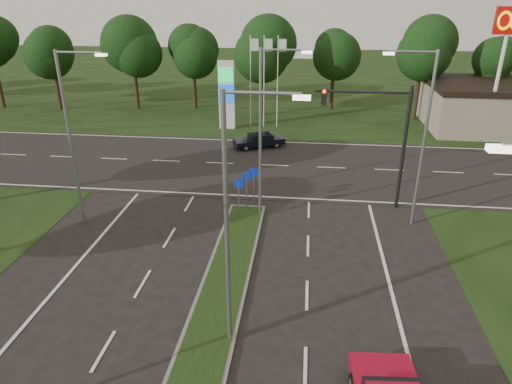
# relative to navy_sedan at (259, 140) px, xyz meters

# --- Properties ---
(verge_far) EXTENTS (160.00, 50.00, 0.02)m
(verge_far) POSITION_rel_navy_sedan_xyz_m (0.58, 26.99, -0.58)
(verge_far) COLOR black
(verge_far) RESTS_ON ground
(cross_road) EXTENTS (160.00, 12.00, 0.02)m
(cross_road) POSITION_rel_navy_sedan_xyz_m (0.58, -4.01, -0.58)
(cross_road) COLOR black
(cross_road) RESTS_ON ground
(median_kerb) EXTENTS (2.00, 26.00, 0.12)m
(median_kerb) POSITION_rel_navy_sedan_xyz_m (0.58, -24.01, -0.52)
(median_kerb) COLOR slate
(median_kerb) RESTS_ON ground
(streetlight_median_near) EXTENTS (2.53, 0.22, 9.00)m
(streetlight_median_near) POSITION_rel_navy_sedan_xyz_m (1.58, -22.01, 4.50)
(streetlight_median_near) COLOR gray
(streetlight_median_near) RESTS_ON ground
(streetlight_median_far) EXTENTS (2.53, 0.22, 9.00)m
(streetlight_median_far) POSITION_rel_navy_sedan_xyz_m (1.58, -12.01, 4.50)
(streetlight_median_far) COLOR gray
(streetlight_median_far) RESTS_ON ground
(streetlight_left_far) EXTENTS (2.53, 0.22, 9.00)m
(streetlight_left_far) POSITION_rel_navy_sedan_xyz_m (-7.72, -14.01, 4.50)
(streetlight_left_far) COLOR gray
(streetlight_left_far) RESTS_ON ground
(streetlight_right_far) EXTENTS (2.53, 0.22, 9.00)m
(streetlight_right_far) POSITION_rel_navy_sedan_xyz_m (9.38, -12.01, 4.50)
(streetlight_right_far) COLOR gray
(streetlight_right_far) RESTS_ON ground
(traffic_signal) EXTENTS (5.10, 0.42, 7.00)m
(traffic_signal) POSITION_rel_navy_sedan_xyz_m (7.77, -10.01, 4.07)
(traffic_signal) COLOR black
(traffic_signal) RESTS_ON ground
(median_signs) EXTENTS (1.16, 1.76, 2.38)m
(median_signs) POSITION_rel_navy_sedan_xyz_m (0.58, -11.61, 1.14)
(median_signs) COLOR gray
(median_signs) RESTS_ON ground
(gas_pylon) EXTENTS (5.80, 1.26, 8.00)m
(gas_pylon) POSITION_rel_navy_sedan_xyz_m (-3.21, 5.04, 2.62)
(gas_pylon) COLOR silver
(gas_pylon) RESTS_ON ground
(mcdonalds_sign) EXTENTS (2.20, 0.47, 10.40)m
(mcdonalds_sign) POSITION_rel_navy_sedan_xyz_m (18.58, 3.96, 7.41)
(mcdonalds_sign) COLOR silver
(mcdonalds_sign) RESTS_ON ground
(treeline_far) EXTENTS (6.00, 6.00, 9.90)m
(treeline_far) POSITION_rel_navy_sedan_xyz_m (0.68, 11.92, 6.25)
(treeline_far) COLOR black
(treeline_far) RESTS_ON ground
(navy_sedan) EXTENTS (4.23, 2.99, 1.08)m
(navy_sedan) POSITION_rel_navy_sedan_xyz_m (0.00, 0.00, 0.00)
(navy_sedan) COLOR black
(navy_sedan) RESTS_ON ground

